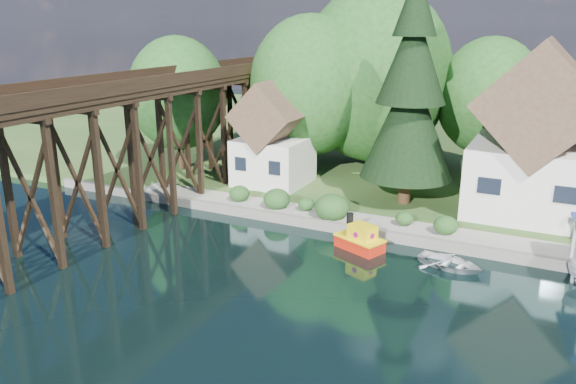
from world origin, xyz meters
name	(u,v)px	position (x,y,z in m)	size (l,w,h in m)	color
ground	(339,299)	(0.00, 0.00, 0.00)	(140.00, 140.00, 0.00)	black
bank	(464,150)	(0.00, 34.00, 0.25)	(140.00, 52.00, 0.50)	#2C5020
seawall	(458,248)	(4.00, 8.00, 0.31)	(60.00, 0.40, 0.62)	slate
promenade	(499,242)	(6.00, 9.30, 0.53)	(50.00, 2.60, 0.06)	gray
trestle_bridge	(136,137)	(-16.00, 5.17, 5.35)	(4.12, 44.18, 9.30)	black
house_left	(536,141)	(7.00, 16.00, 5.14)	(7.64, 8.64, 11.02)	silver
shed	(273,140)	(-11.00, 14.50, 3.83)	(5.09, 5.40, 7.85)	silver
bg_trees	(457,93)	(1.00, 21.25, 7.29)	(49.90, 13.30, 10.57)	#382314
shrubs	(325,205)	(-4.60, 9.26, 1.23)	(15.76, 2.47, 1.70)	#184218
conifer	(410,95)	(-0.72, 14.12, 7.84)	(6.19, 6.19, 15.24)	#382314
tugboat	(360,240)	(-1.08, 6.05, 0.60)	(3.13, 2.47, 2.00)	red
boat_white_a	(450,261)	(3.98, 5.84, 0.36)	(2.47, 3.46, 0.72)	silver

